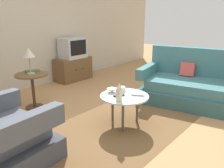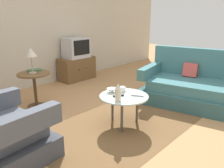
% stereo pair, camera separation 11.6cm
% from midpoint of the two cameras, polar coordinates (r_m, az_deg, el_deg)
% --- Properties ---
extents(ground_plane, '(16.00, 16.00, 0.00)m').
position_cam_midpoint_polar(ground_plane, '(3.43, 2.77, -9.44)').
color(ground_plane, '#AD7F51').
extents(back_wall, '(9.00, 0.12, 2.70)m').
position_cam_midpoint_polar(back_wall, '(5.10, -20.40, 14.01)').
color(back_wall, '#BCB29E').
rests_on(back_wall, ground).
extents(area_rug, '(2.55, 1.51, 0.00)m').
position_cam_midpoint_polar(area_rug, '(3.38, 3.84, -9.89)').
color(area_rug, brown).
rests_on(area_rug, ground).
extents(couch, '(1.32, 2.03, 0.93)m').
position_cam_midpoint_polar(couch, '(4.29, 21.41, -0.94)').
color(couch, '#325C60').
rests_on(couch, ground).
extents(coffee_table, '(0.68, 0.68, 0.44)m').
position_cam_midpoint_polar(coffee_table, '(3.22, 3.98, -3.63)').
color(coffee_table, '#B2C6C1').
rests_on(coffee_table, ground).
extents(side_table, '(0.53, 0.53, 0.59)m').
position_cam_midpoint_polar(side_table, '(4.03, -17.85, 0.33)').
color(side_table, brown).
rests_on(side_table, ground).
extents(tv_stand, '(0.86, 0.44, 0.53)m').
position_cam_midpoint_polar(tv_stand, '(5.57, -8.09, 3.79)').
color(tv_stand, brown).
rests_on(tv_stand, ground).
extents(television, '(0.56, 0.42, 0.46)m').
position_cam_midpoint_polar(television, '(5.47, -8.23, 8.84)').
color(television, '#B7B7BC').
rests_on(television, tv_stand).
extents(table_lamp, '(0.18, 0.18, 0.43)m').
position_cam_midpoint_polar(table_lamp, '(3.90, -18.62, 7.20)').
color(table_lamp, '#9E937A').
rests_on(table_lamp, side_table).
extents(vase, '(0.08, 0.08, 0.25)m').
position_cam_midpoint_polar(vase, '(2.97, 2.62, -2.12)').
color(vase, beige).
rests_on(vase, coffee_table).
extents(mug, '(0.12, 0.08, 0.08)m').
position_cam_midpoint_polar(mug, '(3.35, 3.67, -1.28)').
color(mug, white).
rests_on(mug, coffee_table).
extents(bowl, '(0.15, 0.15, 0.06)m').
position_cam_midpoint_polar(bowl, '(3.32, 0.97, -1.58)').
color(bowl, silver).
rests_on(bowl, coffee_table).
extents(tv_remote_dark, '(0.15, 0.11, 0.02)m').
position_cam_midpoint_polar(tv_remote_dark, '(3.18, 2.64, -2.85)').
color(tv_remote_dark, black).
rests_on(tv_remote_dark, coffee_table).
extents(tv_remote_silver, '(0.11, 0.17, 0.02)m').
position_cam_midpoint_polar(tv_remote_silver, '(3.21, 7.30, -2.78)').
color(tv_remote_silver, '#B2B2B7').
rests_on(tv_remote_silver, coffee_table).
extents(book, '(0.26, 0.20, 0.02)m').
position_cam_midpoint_polar(book, '(4.13, -17.84, 3.27)').
color(book, '#3D663D').
rests_on(book, side_table).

